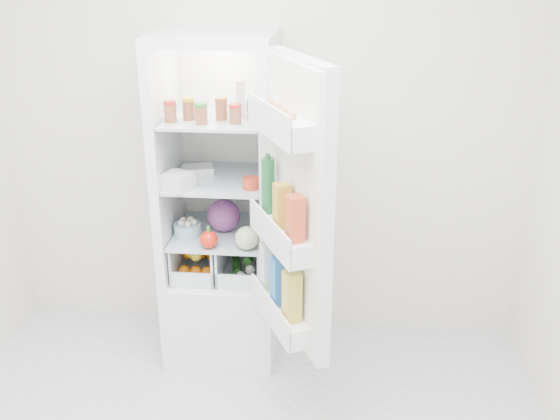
# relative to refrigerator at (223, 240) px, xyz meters

# --- Properties ---
(room_walls) EXTENTS (3.02, 3.02, 2.61)m
(room_walls) POSITION_rel_refrigerator_xyz_m (0.20, -1.25, 0.93)
(room_walls) COLOR silver
(room_walls) RESTS_ON ground
(refrigerator) EXTENTS (0.60, 0.60, 1.80)m
(refrigerator) POSITION_rel_refrigerator_xyz_m (0.00, 0.00, 0.00)
(refrigerator) COLOR white
(refrigerator) RESTS_ON ground
(shelf_low) EXTENTS (0.49, 0.53, 0.01)m
(shelf_low) POSITION_rel_refrigerator_xyz_m (-0.00, -0.06, 0.07)
(shelf_low) COLOR #AABBC7
(shelf_low) RESTS_ON refrigerator
(shelf_mid) EXTENTS (0.49, 0.53, 0.02)m
(shelf_mid) POSITION_rel_refrigerator_xyz_m (-0.00, -0.06, 0.38)
(shelf_mid) COLOR #AABBC7
(shelf_mid) RESTS_ON refrigerator
(shelf_top) EXTENTS (0.49, 0.53, 0.02)m
(shelf_top) POSITION_rel_refrigerator_xyz_m (-0.00, -0.06, 0.71)
(shelf_top) COLOR #AABBC7
(shelf_top) RESTS_ON refrigerator
(crisper_left) EXTENTS (0.23, 0.46, 0.22)m
(crisper_left) POSITION_rel_refrigerator_xyz_m (-0.12, -0.06, -0.06)
(crisper_left) COLOR silver
(crisper_left) RESTS_ON refrigerator
(crisper_right) EXTENTS (0.23, 0.46, 0.22)m
(crisper_right) POSITION_rel_refrigerator_xyz_m (0.12, -0.06, -0.06)
(crisper_right) COLOR silver
(crisper_right) RESTS_ON refrigerator
(condiment_jars) EXTENTS (0.46, 0.16, 0.08)m
(condiment_jars) POSITION_rel_refrigerator_xyz_m (-0.00, -0.17, 0.76)
(condiment_jars) COLOR #B21919
(condiment_jars) RESTS_ON shelf_top
(squeeze_bottle) EXTENTS (0.07, 0.07, 0.19)m
(squeeze_bottle) POSITION_rel_refrigerator_xyz_m (0.13, -0.06, 0.82)
(squeeze_bottle) COLOR white
(squeeze_bottle) RESTS_ON shelf_top
(tub_white) EXTENTS (0.17, 0.17, 0.08)m
(tub_white) POSITION_rel_refrigerator_xyz_m (-0.17, -0.26, 0.43)
(tub_white) COLOR silver
(tub_white) RESTS_ON shelf_mid
(tin_red) EXTENTS (0.11, 0.11, 0.06)m
(tin_red) POSITION_rel_refrigerator_xyz_m (0.19, -0.21, 0.42)
(tin_red) COLOR #BA351B
(tin_red) RESTS_ON shelf_mid
(foil_tray) EXTENTS (0.19, 0.16, 0.04)m
(foil_tray) POSITION_rel_refrigerator_xyz_m (-0.12, -0.01, 0.41)
(foil_tray) COLOR white
(foil_tray) RESTS_ON shelf_mid
(red_cabbage) EXTENTS (0.18, 0.18, 0.18)m
(red_cabbage) POSITION_rel_refrigerator_xyz_m (0.02, -0.06, 0.17)
(red_cabbage) COLOR #551E5A
(red_cabbage) RESTS_ON shelf_low
(bell_pepper) EXTENTS (0.09, 0.09, 0.09)m
(bell_pepper) POSITION_rel_refrigerator_xyz_m (-0.02, -0.28, 0.13)
(bell_pepper) COLOR red
(bell_pepper) RESTS_ON shelf_low
(mushroom_bowl) EXTENTS (0.19, 0.19, 0.07)m
(mushroom_bowl) POSITION_rel_refrigerator_xyz_m (-0.17, -0.14, 0.12)
(mushroom_bowl) COLOR #87B9C9
(mushroom_bowl) RESTS_ON shelf_low
(salad_bag) EXTENTS (0.12, 0.12, 0.12)m
(salad_bag) POSITION_rel_refrigerator_xyz_m (0.18, -0.27, 0.14)
(salad_bag) COLOR #A8BD8E
(salad_bag) RESTS_ON shelf_low
(citrus_pile) EXTENTS (0.20, 0.24, 0.16)m
(citrus_pile) POSITION_rel_refrigerator_xyz_m (-0.12, -0.12, -0.07)
(citrus_pile) COLOR orange
(citrus_pile) RESTS_ON refrigerator
(veg_pile) EXTENTS (0.16, 0.30, 0.10)m
(veg_pile) POSITION_rel_refrigerator_xyz_m (0.13, -0.06, -0.10)
(veg_pile) COLOR #224E1A
(veg_pile) RESTS_ON refrigerator
(fridge_door) EXTENTS (0.39, 0.57, 1.30)m
(fridge_door) POSITION_rel_refrigerator_xyz_m (0.43, -0.61, 0.43)
(fridge_door) COLOR white
(fridge_door) RESTS_ON refrigerator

